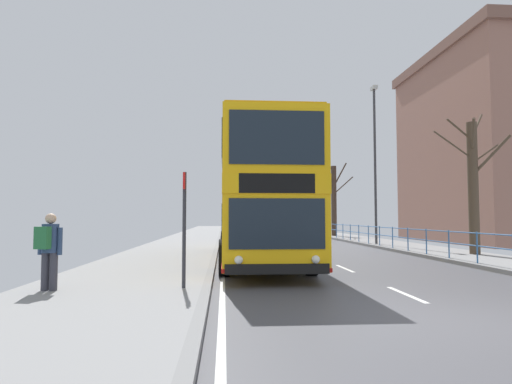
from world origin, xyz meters
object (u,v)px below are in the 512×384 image
object	(u,v)px
double_decker_bus_main	(258,198)
bare_tree_far_01	(334,199)
pedestrian_with_backpack	(49,246)
street_lamp_far_side	(375,153)
bare_tree_far_00	(474,183)
bus_stop_sign_near	(184,216)
background_building_00	(506,146)

from	to	relation	value
double_decker_bus_main	bare_tree_far_01	size ratio (longest dim) A/B	1.90
double_decker_bus_main	pedestrian_with_backpack	world-z (taller)	double_decker_bus_main
street_lamp_far_side	bare_tree_far_00	xyz separation A→B (m)	(1.63, -7.24, -2.29)
street_lamp_far_side	bare_tree_far_01	distance (m)	11.34
bus_stop_sign_near	bare_tree_far_01	bearing A→B (deg)	69.13
pedestrian_with_backpack	bus_stop_sign_near	xyz separation A→B (m)	(2.77, 0.20, 0.63)
street_lamp_far_side	bare_tree_far_01	bearing A→B (deg)	88.05
double_decker_bus_main	background_building_00	bearing A→B (deg)	34.57
bare_tree_far_01	bus_stop_sign_near	bearing A→B (deg)	-110.87
bus_stop_sign_near	pedestrian_with_backpack	bearing A→B (deg)	-175.79
pedestrian_with_backpack	background_building_00	bearing A→B (deg)	39.60
street_lamp_far_side	bare_tree_far_01	size ratio (longest dim) A/B	1.51
double_decker_bus_main	bare_tree_far_00	bearing A→B (deg)	9.53
bus_stop_sign_near	background_building_00	xyz separation A→B (m)	(20.04, 18.66, 4.83)
pedestrian_with_backpack	bare_tree_far_00	bearing A→B (deg)	29.89
bare_tree_far_00	background_building_00	world-z (taller)	background_building_00
bus_stop_sign_near	background_building_00	world-z (taller)	background_building_00
street_lamp_far_side	bare_tree_far_00	world-z (taller)	street_lamp_far_side
street_lamp_far_side	bare_tree_far_00	size ratio (longest dim) A/B	1.48
double_decker_bus_main	bare_tree_far_01	distance (m)	21.41
bus_stop_sign_near	bare_tree_far_00	xyz separation A→B (m)	(11.25, 7.85, 1.39)
double_decker_bus_main	bare_tree_far_01	world-z (taller)	bare_tree_far_01
background_building_00	bare_tree_far_00	bearing A→B (deg)	-129.11
bare_tree_far_00	background_building_00	size ratio (longest dim) A/B	0.47
background_building_00	bare_tree_far_01	bearing A→B (deg)	143.08
bus_stop_sign_near	street_lamp_far_side	bearing A→B (deg)	57.50
double_decker_bus_main	street_lamp_far_side	bearing A→B (deg)	49.49
double_decker_bus_main	street_lamp_far_side	size ratio (longest dim) A/B	1.26
bus_stop_sign_near	background_building_00	distance (m)	27.80
bare_tree_far_01	double_decker_bus_main	bearing A→B (deg)	-111.59
bus_stop_sign_near	street_lamp_far_side	size ratio (longest dim) A/B	0.27
background_building_00	pedestrian_with_backpack	bearing A→B (deg)	-140.40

